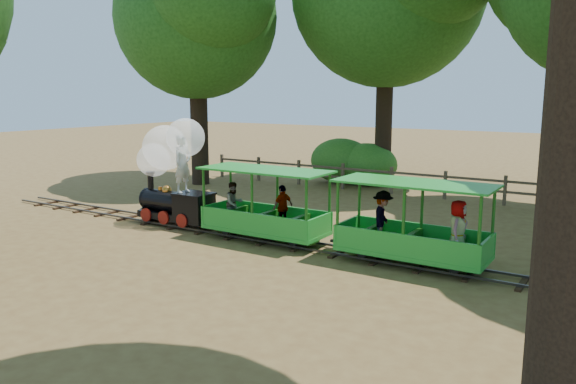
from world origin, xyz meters
The scene contains 9 objects.
ground centered at (0.00, 0.00, 0.00)m, with size 90.00×90.00×0.00m, color olive.
track centered at (0.00, 0.00, 0.07)m, with size 22.00×1.00×0.10m.
locomotive centered at (-4.36, 0.07, 1.72)m, with size 2.68×1.26×3.08m.
carriage_front centered at (-1.19, 0.00, 0.73)m, with size 3.33×1.36×1.73m.
carriage_rear centered at (2.72, 0.00, 0.78)m, with size 3.33×1.36×1.73m.
oak_nw centered at (-8.53, 6.09, 6.91)m, with size 7.91×6.96×9.75m.
fence centered at (0.00, 8.00, 0.58)m, with size 18.10×0.10×1.00m.
shrub_west centered at (-3.74, 9.30, 0.92)m, with size 2.67×2.05×1.85m, color #2D6B1E.
shrub_mid_w centered at (-2.56, 9.30, 0.85)m, with size 2.46×1.89×1.70m, color #2D6B1E.
Camera 1 is at (6.75, -11.27, 3.69)m, focal length 35.00 mm.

